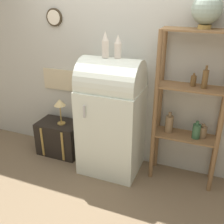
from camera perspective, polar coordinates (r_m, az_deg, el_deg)
name	(u,v)px	position (r m, az deg, el deg)	size (l,w,h in m)	color
ground_plane	(104,178)	(3.45, -1.73, -14.07)	(12.00, 12.00, 0.00)	#7A664C
wall_back	(120,63)	(3.34, 1.85, 10.55)	(7.00, 0.09, 2.70)	#B7B7AD
refrigerator	(111,116)	(3.24, -0.17, -0.80)	(0.74, 0.64, 1.49)	silver
suitcase_trunk	(60,138)	(3.89, -11.25, -5.50)	(0.60, 0.40, 0.49)	black
shelf_unit	(189,105)	(3.08, 16.51, 1.46)	(0.76, 0.31, 1.82)	olive
globe	(207,9)	(2.89, 19.95, 20.30)	(0.30, 0.30, 0.34)	#AD8942
vase_left	(105,45)	(3.00, -1.46, 14.30)	(0.08, 0.08, 0.29)	silver
vase_center	(118,47)	(2.97, 1.30, 13.91)	(0.08, 0.08, 0.26)	silver
desk_lamp	(60,104)	(3.62, -11.31, 1.65)	(0.16, 0.16, 0.37)	#AD8942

